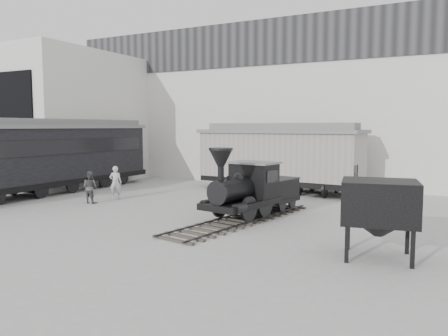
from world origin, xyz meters
The scene contains 9 objects.
ground centered at (0.00, 0.00, 0.00)m, with size 90.00×90.00×0.00m, color #9E9E9B.
north_wall centered at (0.00, 14.98, 5.55)m, with size 34.00×2.51×11.00m.
west_pavilion centered at (-14.50, 9.96, 4.49)m, with size 7.00×12.11×9.00m.
locomotive centered at (2.18, 3.20, 1.12)m, with size 3.39×8.78×3.03m.
boxcar centered at (0.55, 11.43, 2.18)m, with size 10.36×4.01×4.15m.
passenger_coach centered at (-11.32, 4.58, 2.24)m, with size 3.72×15.23×4.05m.
visitor_a centered at (-6.38, 4.57, 0.91)m, with size 0.66×0.43×1.81m, color silver.
visitor_b centered at (-6.65, 2.95, 0.83)m, with size 0.81×0.63×1.66m, color #494949.
coal_hopper centered at (7.87, -0.27, 1.53)m, with size 2.41×2.09×2.35m.
Camera 1 is at (9.53, -13.75, 3.93)m, focal length 35.00 mm.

